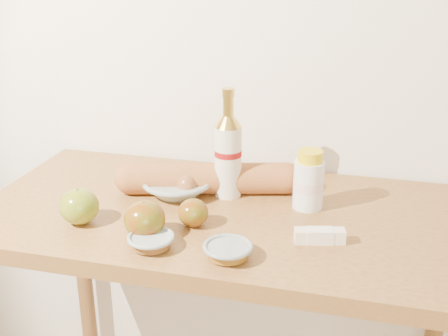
% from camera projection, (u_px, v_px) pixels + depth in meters
% --- Properties ---
extents(back_wall, '(3.50, 0.02, 2.60)m').
position_uv_depth(back_wall, '(257.00, 23.00, 1.50)').
color(back_wall, white).
rests_on(back_wall, ground).
extents(table, '(1.20, 0.60, 0.90)m').
position_uv_depth(table, '(227.00, 255.00, 1.39)').
color(table, '#A06D33').
rests_on(table, ground).
extents(bourbon_bottle, '(0.07, 0.07, 0.28)m').
position_uv_depth(bourbon_bottle, '(228.00, 153.00, 1.39)').
color(bourbon_bottle, beige).
rests_on(bourbon_bottle, table).
extents(cream_bottle, '(0.09, 0.09, 0.14)m').
position_uv_depth(cream_bottle, '(309.00, 181.00, 1.34)').
color(cream_bottle, white).
rests_on(cream_bottle, table).
extents(egg_bowl, '(0.19, 0.19, 0.06)m').
position_uv_depth(egg_bowl, '(178.00, 184.00, 1.43)').
color(egg_bowl, '#8E9B96').
rests_on(egg_bowl, table).
extents(baguette, '(0.48, 0.20, 0.08)m').
position_uv_depth(baguette, '(209.00, 178.00, 1.43)').
color(baguette, '#B76F38').
rests_on(baguette, table).
extents(apple_yellowgreen, '(0.10, 0.10, 0.08)m').
position_uv_depth(apple_yellowgreen, '(79.00, 206.00, 1.27)').
color(apple_yellowgreen, olive).
rests_on(apple_yellowgreen, table).
extents(apple_redgreen_front, '(0.10, 0.10, 0.08)m').
position_uv_depth(apple_redgreen_front, '(145.00, 219.00, 1.21)').
color(apple_redgreen_front, '#971708').
rests_on(apple_redgreen_front, table).
extents(apple_redgreen_right, '(0.08, 0.08, 0.06)m').
position_uv_depth(apple_redgreen_right, '(193.00, 213.00, 1.26)').
color(apple_redgreen_right, '#971108').
rests_on(apple_redgreen_right, table).
extents(sugar_bowl, '(0.12, 0.12, 0.03)m').
position_uv_depth(sugar_bowl, '(151.00, 241.00, 1.17)').
color(sugar_bowl, '#93A09B').
rests_on(sugar_bowl, table).
extents(syrup_bowl, '(0.12, 0.12, 0.03)m').
position_uv_depth(syrup_bowl, '(228.00, 251.00, 1.13)').
color(syrup_bowl, gray).
rests_on(syrup_bowl, table).
extents(butter_stick, '(0.11, 0.05, 0.03)m').
position_uv_depth(butter_stick, '(320.00, 236.00, 1.19)').
color(butter_stick, beige).
rests_on(butter_stick, table).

